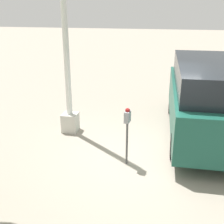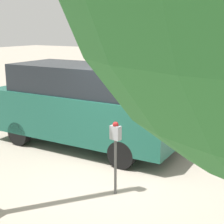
% 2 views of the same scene
% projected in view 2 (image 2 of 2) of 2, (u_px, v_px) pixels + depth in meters
% --- Properties ---
extents(ground_plane, '(80.00, 80.00, 0.00)m').
position_uv_depth(ground_plane, '(106.00, 180.00, 7.05)').
color(ground_plane, gray).
extents(parking_meter_near, '(0.21, 0.14, 1.41)m').
position_uv_depth(parking_meter_near, '(115.00, 141.00, 6.23)').
color(parking_meter_near, '#4C4C4C').
rests_on(parking_meter_near, ground).
extents(parked_van, '(5.03, 2.01, 2.14)m').
position_uv_depth(parked_van, '(86.00, 103.00, 8.84)').
color(parked_van, '#195142').
rests_on(parked_van, ground).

